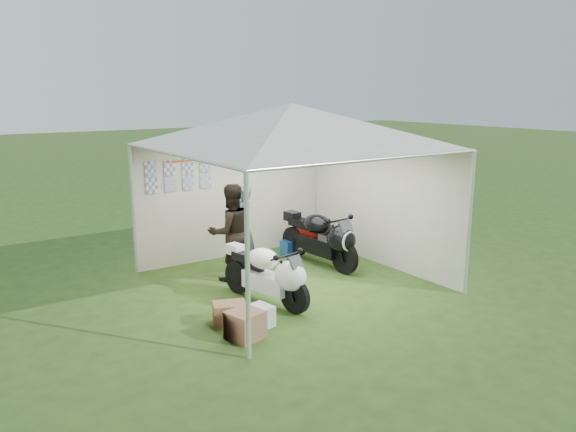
% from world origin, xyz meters
% --- Properties ---
extents(ground, '(80.00, 80.00, 0.00)m').
position_xyz_m(ground, '(0.00, 0.00, 0.00)').
color(ground, '#2E471C').
rests_on(ground, ground).
extents(canopy_tent, '(5.66, 5.66, 3.00)m').
position_xyz_m(canopy_tent, '(-0.00, 0.03, 2.58)').
color(canopy_tent, silver).
rests_on(canopy_tent, ground).
extents(motorcycle_white, '(0.62, 1.77, 0.88)m').
position_xyz_m(motorcycle_white, '(-0.83, -0.62, 0.49)').
color(motorcycle_white, black).
rests_on(motorcycle_white, ground).
extents(motorcycle_black, '(0.55, 1.99, 0.98)m').
position_xyz_m(motorcycle_black, '(1.01, 0.46, 0.55)').
color(motorcycle_black, black).
rests_on(motorcycle_black, ground).
extents(paddock_stand, '(0.43, 0.29, 0.31)m').
position_xyz_m(paddock_stand, '(0.93, 1.37, 0.15)').
color(paddock_stand, blue).
rests_on(paddock_stand, ground).
extents(person_dark_jacket, '(0.88, 0.73, 1.67)m').
position_xyz_m(person_dark_jacket, '(-0.76, 0.72, 0.84)').
color(person_dark_jacket, black).
rests_on(person_dark_jacket, ground).
extents(person_blue_jacket, '(0.54, 0.67, 1.61)m').
position_xyz_m(person_blue_jacket, '(-0.40, 0.95, 0.81)').
color(person_blue_jacket, slate).
rests_on(person_blue_jacket, ground).
extents(equipment_box, '(0.53, 0.46, 0.46)m').
position_xyz_m(equipment_box, '(1.69, 1.52, 0.23)').
color(equipment_box, black).
rests_on(equipment_box, ground).
extents(crate_0, '(0.49, 0.41, 0.29)m').
position_xyz_m(crate_0, '(-1.45, -1.26, 0.15)').
color(crate_0, silver).
rests_on(crate_0, ground).
extents(crate_1, '(0.51, 0.51, 0.37)m').
position_xyz_m(crate_1, '(-1.75, -1.47, 0.19)').
color(crate_1, brown).
rests_on(crate_1, ground).
extents(crate_2, '(0.35, 0.33, 0.21)m').
position_xyz_m(crate_2, '(-1.66, -1.01, 0.10)').
color(crate_2, silver).
rests_on(crate_2, ground).
extents(crate_3, '(0.54, 0.47, 0.30)m').
position_xyz_m(crate_3, '(-1.69, -0.93, 0.15)').
color(crate_3, brown).
rests_on(crate_3, ground).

